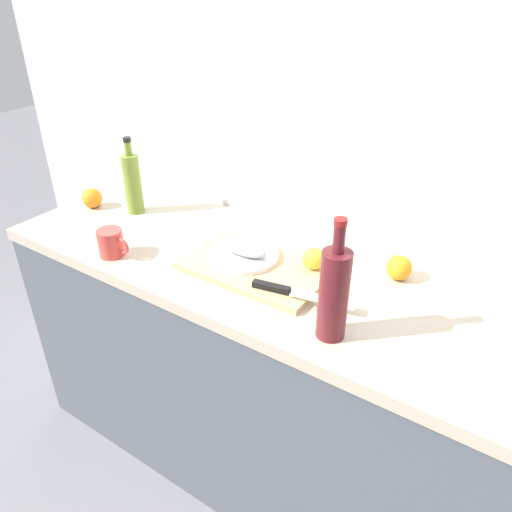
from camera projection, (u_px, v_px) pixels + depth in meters
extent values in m
plane|color=slate|center=(284.00, 469.00, 1.94)|extent=(12.00, 12.00, 0.00)
cube|color=white|center=(349.00, 135.00, 1.54)|extent=(3.20, 0.05, 2.50)
cube|color=#4C5159|center=(287.00, 389.00, 1.72)|extent=(2.00, 0.58, 0.86)
cube|color=#B7A88E|center=(292.00, 282.00, 1.49)|extent=(2.00, 0.60, 0.04)
cube|color=tan|center=(256.00, 267.00, 1.51)|extent=(0.44, 0.27, 0.02)
cylinder|color=white|center=(243.00, 255.00, 1.54)|extent=(0.22, 0.22, 0.01)
ellipsoid|color=#999E99|center=(243.00, 248.00, 1.52)|extent=(0.17, 0.07, 0.04)
cube|color=silver|center=(323.00, 299.00, 1.33)|extent=(0.18, 0.07, 0.00)
cube|color=black|center=(273.00, 288.00, 1.38)|extent=(0.11, 0.04, 0.02)
sphere|color=yellow|center=(314.00, 258.00, 1.47)|extent=(0.07, 0.07, 0.07)
cylinder|color=olive|center=(133.00, 184.00, 1.82)|extent=(0.06, 0.06, 0.22)
cylinder|color=olive|center=(128.00, 149.00, 1.75)|extent=(0.03, 0.03, 0.05)
cylinder|color=black|center=(127.00, 139.00, 1.73)|extent=(0.03, 0.03, 0.02)
cylinder|color=#59191E|center=(334.00, 296.00, 1.19)|extent=(0.07, 0.07, 0.24)
cylinder|color=#59191E|center=(339.00, 239.00, 1.11)|extent=(0.03, 0.03, 0.07)
cylinder|color=maroon|center=(341.00, 222.00, 1.09)|extent=(0.03, 0.03, 0.02)
cylinder|color=#CC3F38|center=(111.00, 243.00, 1.57)|extent=(0.08, 0.08, 0.09)
torus|color=#CC3F38|center=(122.00, 246.00, 1.54)|extent=(0.06, 0.01, 0.06)
sphere|color=orange|center=(399.00, 268.00, 1.45)|extent=(0.08, 0.08, 0.08)
sphere|color=orange|center=(93.00, 198.00, 1.89)|extent=(0.08, 0.08, 0.08)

